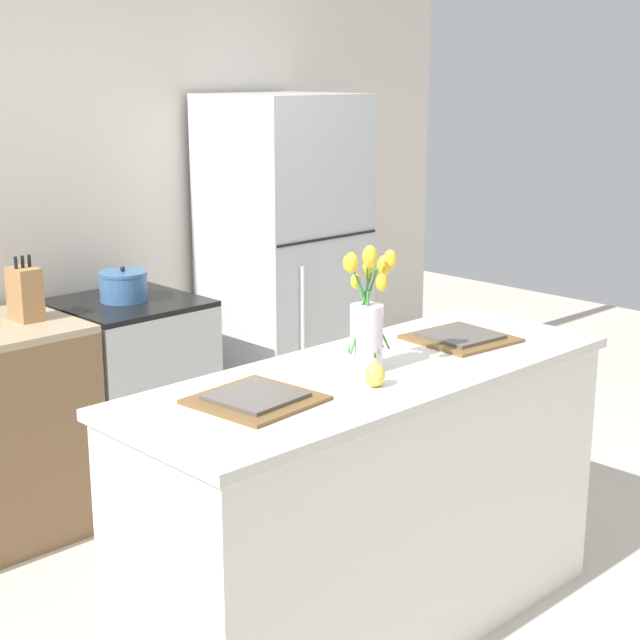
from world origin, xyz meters
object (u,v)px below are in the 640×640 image
object	(u,v)px
refrigerator	(284,272)
flower_vase	(367,320)
cooking_pot	(123,286)
stove_range	(132,396)
plate_setting_left	(256,399)
pear_figurine	(375,373)
knife_block	(25,294)
plate_setting_right	(461,338)

from	to	relation	value
refrigerator	flower_vase	size ratio (longest dim) A/B	4.26
refrigerator	cooking_pot	bearing A→B (deg)	179.44
stove_range	plate_setting_left	xyz separation A→B (m)	(-0.59, -1.58, 0.52)
refrigerator	cooking_pot	size ratio (longest dim) A/B	8.23
pear_figurine	stove_range	bearing A→B (deg)	82.41
cooking_pot	knife_block	xyz separation A→B (m)	(-0.48, -0.02, 0.04)
plate_setting_left	cooking_pot	world-z (taller)	cooking_pot
plate_setting_left	plate_setting_right	bearing A→B (deg)	0.00
stove_range	cooking_pot	bearing A→B (deg)	128.33
refrigerator	cooking_pot	world-z (taller)	refrigerator
refrigerator	pear_figurine	distance (m)	2.09
stove_range	flower_vase	bearing A→B (deg)	-94.47
stove_range	refrigerator	size ratio (longest dim) A/B	0.50
knife_block	stove_range	bearing A→B (deg)	1.02
refrigerator	pear_figurine	size ratio (longest dim) A/B	16.56
plate_setting_left	plate_setting_right	xyz separation A→B (m)	(0.97, 0.00, 0.00)
cooking_pot	plate_setting_left	bearing A→B (deg)	-110.00
refrigerator	flower_vase	distance (m)	1.94
pear_figurine	refrigerator	bearing A→B (deg)	55.65
flower_vase	pear_figurine	world-z (taller)	flower_vase
refrigerator	knife_block	world-z (taller)	refrigerator
stove_range	pear_figurine	bearing A→B (deg)	-97.59
knife_block	plate_setting_left	bearing A→B (deg)	-93.43
flower_vase	plate_setting_left	xyz separation A→B (m)	(-0.46, 0.01, -0.16)
pear_figurine	cooking_pot	size ratio (longest dim) A/B	0.50
stove_range	knife_block	distance (m)	0.75
refrigerator	knife_block	distance (m)	1.45
plate_setting_left	flower_vase	bearing A→B (deg)	-1.82
pear_figurine	knife_block	size ratio (longest dim) A/B	0.40
knife_block	flower_vase	bearing A→B (deg)	-76.93
pear_figurine	knife_block	world-z (taller)	knife_block
flower_vase	cooking_pot	size ratio (longest dim) A/B	1.93
stove_range	knife_block	size ratio (longest dim) A/B	3.34
pear_figurine	plate_setting_left	distance (m)	0.39
pear_figurine	plate_setting_left	world-z (taller)	pear_figurine
pear_figurine	cooking_pot	distance (m)	1.75
stove_range	refrigerator	distance (m)	1.05
flower_vase	cooking_pot	distance (m)	1.62
pear_figurine	flower_vase	bearing A→B (deg)	51.47
stove_range	pear_figurine	world-z (taller)	pear_figurine
stove_range	plate_setting_left	size ratio (longest dim) A/B	2.53
stove_range	plate_setting_left	world-z (taller)	plate_setting_left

